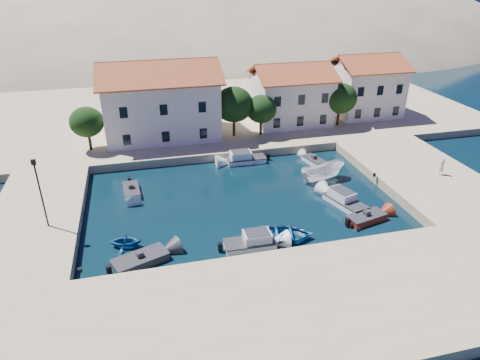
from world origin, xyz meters
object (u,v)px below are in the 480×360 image
(rowboat_south, at_px, (281,239))
(cabin_cruiser_east, at_px, (346,202))
(building_mid, at_px, (291,93))
(pedestrian, at_px, (442,166))
(building_left, at_px, (161,98))
(boat_east, at_px, (322,180))
(cabin_cruiser_south, at_px, (250,243))
(building_right, at_px, (366,84))
(lamppost, at_px, (39,187))

(rowboat_south, relative_size, cabin_cruiser_east, 1.07)
(building_mid, bearing_deg, pedestrian, -64.19)
(building_left, bearing_deg, pedestrian, -34.72)
(building_mid, distance_m, cabin_cruiser_east, 23.05)
(building_left, bearing_deg, cabin_cruiser_east, -53.64)
(cabin_cruiser_east, relative_size, boat_east, 0.95)
(cabin_cruiser_south, relative_size, cabin_cruiser_east, 0.85)
(building_mid, distance_m, pedestrian, 22.75)
(building_right, relative_size, lamppost, 1.52)
(building_mid, height_order, cabin_cruiser_east, building_mid)
(cabin_cruiser_east, bearing_deg, lamppost, 69.25)
(building_left, distance_m, boat_east, 23.00)
(building_left, height_order, lamppost, building_left)
(building_left, xyz_separation_m, pedestrian, (27.80, -19.26, -3.99))
(rowboat_south, bearing_deg, cabin_cruiser_east, -51.29)
(building_right, xyz_separation_m, boat_east, (-14.17, -17.59, -5.47))
(building_left, height_order, building_mid, building_left)
(cabin_cruiser_south, bearing_deg, building_right, 49.13)
(cabin_cruiser_south, xyz_separation_m, cabin_cruiser_east, (10.88, 4.43, -0.00))
(lamppost, xyz_separation_m, pedestrian, (39.30, 0.74, -2.81))
(lamppost, bearing_deg, cabin_cruiser_south, -19.69)
(cabin_cruiser_east, bearing_deg, building_right, -48.95)
(cabin_cruiser_south, xyz_separation_m, boat_east, (10.93, 10.28, -0.48))
(lamppost, relative_size, pedestrian, 3.29)
(building_left, xyz_separation_m, lamppost, (-11.50, -20.00, -1.18))
(rowboat_south, bearing_deg, lamppost, 87.22)
(cabin_cruiser_east, xyz_separation_m, boat_east, (0.04, 5.85, -0.48))
(cabin_cruiser_south, distance_m, cabin_cruiser_east, 11.75)
(building_left, relative_size, building_mid, 1.40)
(rowboat_south, bearing_deg, cabin_cruiser_south, 113.02)
(building_mid, relative_size, boat_east, 1.96)
(boat_east, bearing_deg, cabin_cruiser_south, 122.82)
(boat_east, distance_m, pedestrian, 12.67)
(pedestrian, bearing_deg, building_left, -45.10)
(rowboat_south, bearing_deg, building_left, 29.81)
(pedestrian, bearing_deg, boat_east, -27.43)
(building_left, distance_m, building_mid, 18.04)
(pedestrian, bearing_deg, cabin_cruiser_east, -0.09)
(cabin_cruiser_south, distance_m, boat_east, 15.01)
(building_mid, relative_size, cabin_cruiser_south, 2.43)
(cabin_cruiser_south, bearing_deg, pedestrian, 17.23)
(cabin_cruiser_south, bearing_deg, building_left, 101.87)
(building_mid, height_order, building_right, building_right)
(pedestrian, bearing_deg, rowboat_south, 6.53)
(lamppost, distance_m, pedestrian, 39.41)
(pedestrian, bearing_deg, cabin_cruiser_south, 5.71)
(building_left, height_order, cabin_cruiser_south, building_left)
(pedestrian, bearing_deg, building_mid, -74.57)
(building_mid, height_order, pedestrian, building_mid)
(cabin_cruiser_south, relative_size, pedestrian, 2.29)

